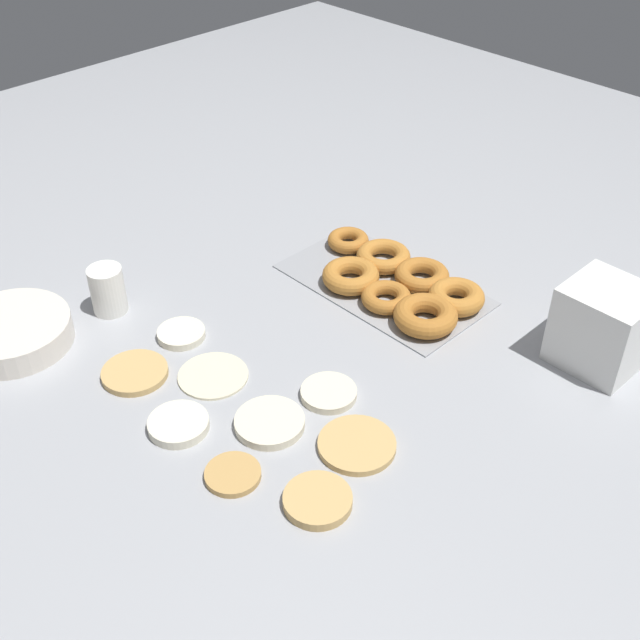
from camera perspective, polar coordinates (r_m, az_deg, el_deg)
ground_plane at (r=1.36m, az=-1.36°, el=-3.28°), size 3.00×3.00×0.00m
pancake_0 at (r=1.26m, az=-10.03°, el=-7.32°), size 0.09×0.09×0.02m
pancake_1 at (r=1.43m, az=-9.84°, el=-0.97°), size 0.08×0.08×0.01m
pancake_2 at (r=1.25m, az=-3.60°, el=-7.29°), size 0.11×0.11×0.01m
pancake_3 at (r=1.22m, az=2.64°, el=-8.85°), size 0.12×0.12×0.01m
pancake_4 at (r=1.34m, az=-7.62°, el=-3.87°), size 0.12×0.12×0.01m
pancake_5 at (r=1.37m, az=-13.03°, el=-3.67°), size 0.11×0.11×0.01m
pancake_6 at (r=1.14m, az=-0.17°, el=-12.69°), size 0.10×0.10×0.01m
pancake_7 at (r=1.18m, az=-6.22°, el=-10.86°), size 0.08×0.08×0.01m
pancake_8 at (r=1.29m, az=0.62°, el=-5.21°), size 0.09×0.09×0.01m
donut_tray at (r=1.52m, az=5.49°, el=2.64°), size 0.39×0.22×0.04m
batter_bowl at (r=1.49m, az=-21.05°, el=-0.83°), size 0.20×0.20×0.05m
container_stack at (r=1.40m, az=19.48°, el=-0.41°), size 0.14×0.13×0.14m
paper_cup at (r=1.50m, az=-14.86°, el=2.08°), size 0.06×0.06×0.09m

